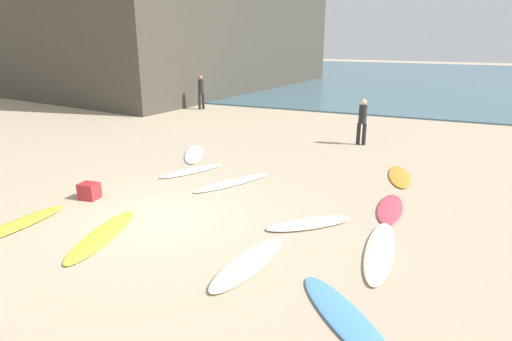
% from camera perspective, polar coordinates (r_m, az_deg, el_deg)
% --- Properties ---
extents(ground_plane, '(120.00, 120.00, 0.00)m').
position_cam_1_polar(ground_plane, '(9.83, -11.73, -6.07)').
color(ground_plane, tan).
extents(ocean_water, '(120.00, 40.00, 0.08)m').
position_cam_1_polar(ocean_water, '(42.04, 16.46, 11.69)').
color(ocean_water, '#426675').
rests_on(ocean_water, ground_plane).
extents(coastal_headland, '(28.97, 24.94, 12.25)m').
position_cam_1_polar(coastal_headland, '(38.31, -17.68, 20.22)').
color(coastal_headland, '#474238').
rests_on(coastal_headland, ground_plane).
extents(surfboard_0, '(0.69, 2.61, 0.08)m').
position_cam_1_polar(surfboard_0, '(8.49, 15.93, -10.06)').
color(surfboard_0, beige).
rests_on(surfboard_0, ground_plane).
extents(surfboard_1, '(1.56, 2.39, 0.07)m').
position_cam_1_polar(surfboard_1, '(11.74, -3.16, -1.57)').
color(surfboard_1, white).
rests_on(surfboard_1, ground_plane).
extents(surfboard_2, '(1.11, 2.54, 0.07)m').
position_cam_1_polar(surfboard_2, '(9.28, -19.50, -7.98)').
color(surfboard_2, yellow).
rests_on(surfboard_2, ground_plane).
extents(surfboard_3, '(2.01, 2.08, 0.07)m').
position_cam_1_polar(surfboard_3, '(6.62, 11.68, -18.44)').
color(surfboard_3, '#5193E0').
rests_on(surfboard_3, ground_plane).
extents(surfboard_4, '(0.64, 1.92, 0.07)m').
position_cam_1_polar(surfboard_4, '(10.49, 17.17, -4.76)').
color(surfboard_4, '#DE4356').
rests_on(surfboard_4, ground_plane).
extents(surfboard_5, '(1.80, 1.71, 0.09)m').
position_cam_1_polar(surfboard_5, '(9.32, 6.95, -6.88)').
color(surfboard_5, silver).
rests_on(surfboard_5, ground_plane).
extents(surfboard_6, '(1.37, 2.09, 0.07)m').
position_cam_1_polar(surfboard_6, '(12.84, -8.40, -0.01)').
color(surfboard_6, white).
rests_on(surfboard_6, ground_plane).
extents(surfboard_7, '(0.94, 2.10, 0.06)m').
position_cam_1_polar(surfboard_7, '(12.86, 18.30, -0.74)').
color(surfboard_7, orange).
rests_on(surfboard_7, ground_plane).
extents(surfboard_8, '(0.87, 2.28, 0.09)m').
position_cam_1_polar(surfboard_8, '(7.78, -0.98, -11.98)').
color(surfboard_8, '#ECECCA').
rests_on(surfboard_8, ground_plane).
extents(surfboard_9, '(1.63, 2.39, 0.06)m').
position_cam_1_polar(surfboard_9, '(14.64, -8.13, 2.18)').
color(surfboard_9, white).
rests_on(surfboard_9, ground_plane).
extents(surfboard_10, '(0.59, 2.29, 0.09)m').
position_cam_1_polar(surfboard_10, '(10.47, -28.76, -6.23)').
color(surfboard_10, yellow).
rests_on(surfboard_10, ground_plane).
extents(beachgoer_near, '(0.34, 0.32, 1.65)m').
position_cam_1_polar(beachgoer_near, '(16.08, 13.76, 6.47)').
color(beachgoer_near, black).
rests_on(beachgoer_near, ground_plane).
extents(beachgoer_mid, '(0.40, 0.40, 1.76)m').
position_cam_1_polar(beachgoer_mid, '(23.35, -7.22, 10.37)').
color(beachgoer_mid, black).
rests_on(beachgoer_mid, ground_plane).
extents(beach_cooler, '(0.47, 0.40, 0.39)m').
position_cam_1_polar(beach_cooler, '(11.38, -21.02, -2.53)').
color(beach_cooler, '#B2282D').
rests_on(beach_cooler, ground_plane).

